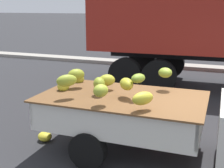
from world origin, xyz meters
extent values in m
plane|color=#28282B|center=(0.00, 0.00, 0.00)|extent=(220.00, 220.00, 0.00)
cube|color=gray|center=(0.00, 8.13, 0.08)|extent=(80.00, 0.80, 0.16)
cube|color=silver|center=(-1.52, -0.28, 0.58)|extent=(2.85, 1.66, 0.08)
cube|color=silver|center=(-1.53, 0.51, 0.84)|extent=(2.84, 0.08, 0.44)
cube|color=silver|center=(-1.52, -1.07, 0.84)|extent=(2.84, 0.08, 0.44)
cube|color=silver|center=(-0.13, -0.27, 0.84)|extent=(0.07, 1.63, 0.44)
cube|color=silver|center=(-2.92, -0.30, 0.84)|extent=(0.07, 1.63, 0.44)
cube|color=#B21914|center=(-1.53, 0.54, 0.80)|extent=(2.72, 0.04, 0.07)
cube|color=brown|center=(-1.52, -0.28, 1.07)|extent=(2.97, 1.78, 0.03)
ellipsoid|color=#9DAC32|center=(-1.66, -0.94, 1.34)|extent=(0.29, 0.32, 0.21)
ellipsoid|color=olive|center=(-1.20, -0.40, 1.46)|extent=(0.30, 0.34, 0.16)
ellipsoid|color=#929E2A|center=(-2.55, -0.09, 1.35)|extent=(0.40, 0.41, 0.23)
ellipsoid|color=#AAAB2B|center=(-1.92, -0.02, 1.28)|extent=(0.39, 0.37, 0.22)
ellipsoid|color=#A4A62A|center=(-2.74, 0.35, 1.15)|extent=(0.33, 0.30, 0.22)
ellipsoid|color=#96A62F|center=(-2.36, -0.78, 1.41)|extent=(0.38, 0.40, 0.21)
ellipsoid|color=gold|center=(-2.71, -0.30, 1.17)|extent=(0.24, 0.33, 0.23)
ellipsoid|color=gold|center=(-1.41, -0.38, 1.34)|extent=(0.39, 0.43, 0.21)
ellipsoid|color=olive|center=(-1.92, -0.40, 1.30)|extent=(0.29, 0.33, 0.23)
ellipsoid|color=olive|center=(-0.88, 0.36, 1.43)|extent=(0.37, 0.37, 0.19)
ellipsoid|color=gold|center=(-0.97, -0.92, 1.28)|extent=(0.37, 0.41, 0.21)
cylinder|color=black|center=(-1.87, 0.50, 0.32)|extent=(0.64, 0.21, 0.64)
cylinder|color=black|center=(-1.85, -1.07, 0.32)|extent=(0.64, 0.21, 0.64)
cylinder|color=black|center=(-1.81, 6.15, 0.54)|extent=(1.09, 0.34, 1.08)
cylinder|color=black|center=(-1.72, 3.76, 0.54)|extent=(1.09, 0.34, 1.08)
cylinder|color=black|center=(-2.89, 6.11, 0.54)|extent=(1.09, 0.34, 1.08)
cylinder|color=black|center=(-2.80, 3.71, 0.54)|extent=(1.09, 0.34, 1.08)
ellipsoid|color=gold|center=(-3.12, -0.43, 0.09)|extent=(0.39, 0.37, 0.19)
camera|label=1|loc=(0.16, -5.18, 2.64)|focal=48.06mm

